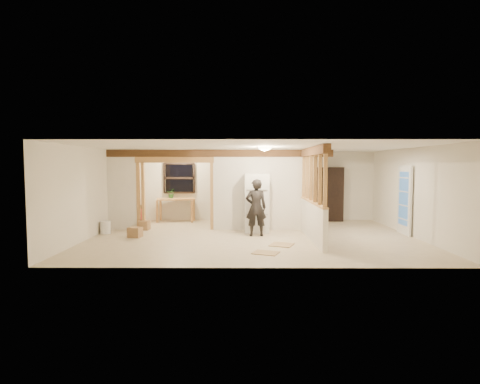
{
  "coord_description": "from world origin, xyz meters",
  "views": [
    {
      "loc": [
        -0.3,
        -10.44,
        1.99
      ],
      "look_at": [
        -0.36,
        0.4,
        1.24
      ],
      "focal_mm": 28.0,
      "sensor_mm": 36.0,
      "label": 1
    }
  ],
  "objects_px": {
    "refrigerator": "(257,203)",
    "bookshelf": "(329,194)",
    "work_table": "(176,210)",
    "woman": "(256,208)",
    "shop_vac": "(136,214)"
  },
  "relations": [
    {
      "from": "woman",
      "to": "bookshelf",
      "type": "xyz_separation_m",
      "value": [
        2.74,
        2.91,
        0.16
      ]
    },
    {
      "from": "refrigerator",
      "to": "woman",
      "type": "distance_m",
      "value": 0.69
    },
    {
      "from": "shop_vac",
      "to": "bookshelf",
      "type": "height_order",
      "value": "bookshelf"
    },
    {
      "from": "woman",
      "to": "shop_vac",
      "type": "bearing_deg",
      "value": -32.04
    },
    {
      "from": "woman",
      "to": "bookshelf",
      "type": "distance_m",
      "value": 4.0
    },
    {
      "from": "woman",
      "to": "work_table",
      "type": "bearing_deg",
      "value": -48.98
    },
    {
      "from": "work_table",
      "to": "bookshelf",
      "type": "xyz_separation_m",
      "value": [
        5.52,
        0.15,
        0.55
      ]
    },
    {
      "from": "refrigerator",
      "to": "bookshelf",
      "type": "distance_m",
      "value": 3.5
    },
    {
      "from": "refrigerator",
      "to": "work_table",
      "type": "bearing_deg",
      "value": 143.6
    },
    {
      "from": "refrigerator",
      "to": "bookshelf",
      "type": "xyz_separation_m",
      "value": [
        2.7,
        2.23,
        0.1
      ]
    },
    {
      "from": "work_table",
      "to": "shop_vac",
      "type": "distance_m",
      "value": 1.41
    },
    {
      "from": "work_table",
      "to": "bookshelf",
      "type": "relative_size",
      "value": 0.68
    },
    {
      "from": "shop_vac",
      "to": "bookshelf",
      "type": "relative_size",
      "value": 0.34
    },
    {
      "from": "refrigerator",
      "to": "work_table",
      "type": "relative_size",
      "value": 1.32
    },
    {
      "from": "woman",
      "to": "shop_vac",
      "type": "relative_size",
      "value": 2.43
    }
  ]
}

